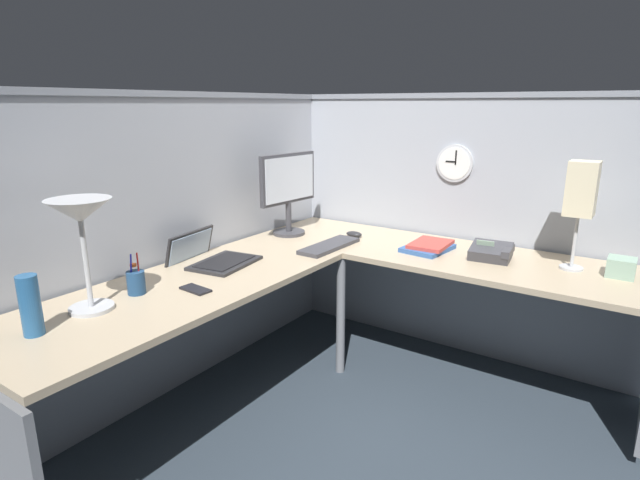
% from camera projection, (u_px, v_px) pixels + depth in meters
% --- Properties ---
extents(ground_plane, '(6.80, 6.80, 0.00)m').
position_uv_depth(ground_plane, '(349.00, 392.00, 2.75)').
color(ground_plane, '#2D3842').
extents(cubicle_wall_back, '(2.57, 0.12, 1.58)m').
position_uv_depth(cubicle_wall_back, '(179.00, 243.00, 2.72)').
color(cubicle_wall_back, '#999EA8').
rests_on(cubicle_wall_back, ground).
extents(cubicle_wall_right, '(0.12, 2.37, 1.58)m').
position_uv_depth(cubicle_wall_right, '(461.00, 226.00, 3.10)').
color(cubicle_wall_right, '#999EA8').
rests_on(cubicle_wall_right, ground).
extents(desk, '(2.35, 2.15, 0.73)m').
position_uv_depth(desk, '(344.00, 293.00, 2.45)').
color(desk, tan).
rests_on(desk, ground).
extents(monitor, '(0.46, 0.20, 0.50)m').
position_uv_depth(monitor, '(288.00, 188.00, 3.08)').
color(monitor, '#38383D').
rests_on(monitor, desk).
extents(laptop, '(0.39, 0.43, 0.22)m').
position_uv_depth(laptop, '(209.00, 257.00, 2.59)').
color(laptop, '#232326').
rests_on(laptop, desk).
extents(keyboard, '(0.43, 0.15, 0.02)m').
position_uv_depth(keyboard, '(329.00, 246.00, 2.85)').
color(keyboard, '#38383D').
rests_on(keyboard, desk).
extents(computer_mouse, '(0.06, 0.10, 0.03)m').
position_uv_depth(computer_mouse, '(354.00, 234.00, 3.09)').
color(computer_mouse, '#232326').
rests_on(computer_mouse, desk).
extents(desk_lamp_dome, '(0.24, 0.24, 0.44)m').
position_uv_depth(desk_lamp_dome, '(81.00, 220.00, 1.90)').
color(desk_lamp_dome, '#B7BABF').
rests_on(desk_lamp_dome, desk).
extents(pen_cup, '(0.08, 0.08, 0.18)m').
position_uv_depth(pen_cup, '(136.00, 282.00, 2.15)').
color(pen_cup, navy).
rests_on(pen_cup, desk).
extents(cell_phone, '(0.08, 0.15, 0.01)m').
position_uv_depth(cell_phone, '(196.00, 289.00, 2.20)').
color(cell_phone, black).
rests_on(cell_phone, desk).
extents(thermos_flask, '(0.07, 0.07, 0.22)m').
position_uv_depth(thermos_flask, '(30.00, 306.00, 1.75)').
color(thermos_flask, '#26598C').
rests_on(thermos_flask, desk).
extents(office_phone, '(0.21, 0.22, 0.11)m').
position_uv_depth(office_phone, '(492.00, 253.00, 2.63)').
color(office_phone, '#38383D').
rests_on(office_phone, desk).
extents(book_stack, '(0.30, 0.24, 0.04)m').
position_uv_depth(book_stack, '(429.00, 247.00, 2.80)').
color(book_stack, '#335999').
rests_on(book_stack, desk).
extents(desk_lamp_paper, '(0.13, 0.13, 0.53)m').
position_uv_depth(desk_lamp_paper, '(581.00, 192.00, 2.39)').
color(desk_lamp_paper, '#B7BABF').
rests_on(desk_lamp_paper, desk).
extents(tissue_box, '(0.12, 0.12, 0.09)m').
position_uv_depth(tissue_box, '(621.00, 267.00, 2.37)').
color(tissue_box, '#8CAD99').
rests_on(tissue_box, desk).
extents(wall_clock, '(0.04, 0.22, 0.22)m').
position_uv_depth(wall_clock, '(455.00, 163.00, 2.98)').
color(wall_clock, '#B7BABF').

